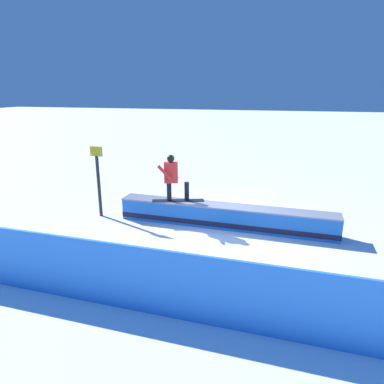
{
  "coord_description": "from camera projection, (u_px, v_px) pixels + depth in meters",
  "views": [
    {
      "loc": [
        -1.58,
        9.32,
        3.88
      ],
      "look_at": [
        0.72,
        0.98,
        1.3
      ],
      "focal_mm": 32.18,
      "sensor_mm": 36.0,
      "label": 1
    }
  ],
  "objects": [
    {
      "name": "trail_marker",
      "position": [
        98.0,
        180.0,
        10.69
      ],
      "size": [
        0.4,
        0.1,
        2.23
      ],
      "color": "#262628",
      "rests_on": "ground_plane"
    },
    {
      "name": "ground_plane",
      "position": [
        224.0,
        227.0,
        10.13
      ],
      "size": [
        120.0,
        120.0,
        0.0
      ],
      "primitive_type": "plane",
      "color": "white"
    },
    {
      "name": "snowboarder",
      "position": [
        173.0,
        177.0,
        10.11
      ],
      "size": [
        1.56,
        0.76,
        1.4
      ],
      "color": "black",
      "rests_on": "grind_box"
    },
    {
      "name": "safety_fence",
      "position": [
        180.0,
        286.0,
        5.89
      ],
      "size": [
        13.19,
        0.41,
        1.29
      ],
      "primitive_type": "cube",
      "rotation": [
        0.0,
        0.0,
        -0.03
      ],
      "color": "#3183EF",
      "rests_on": "ground_plane"
    },
    {
      "name": "grind_box",
      "position": [
        224.0,
        217.0,
        10.04
      ],
      "size": [
        6.36,
        0.78,
        0.67
      ],
      "color": "#266BBA",
      "rests_on": "ground_plane"
    }
  ]
}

